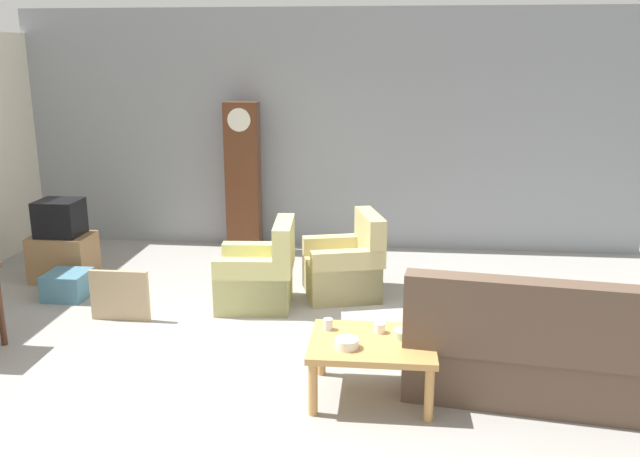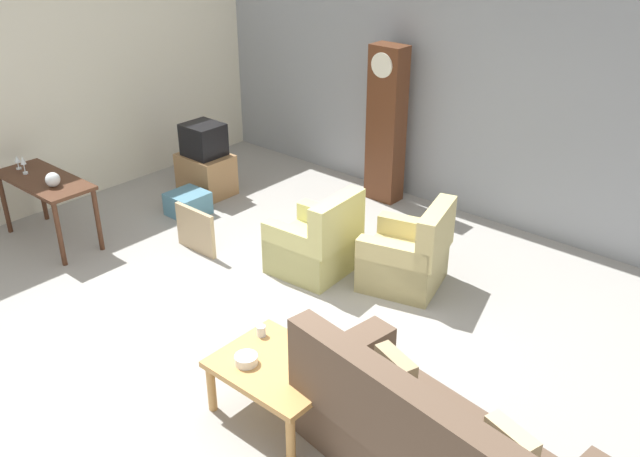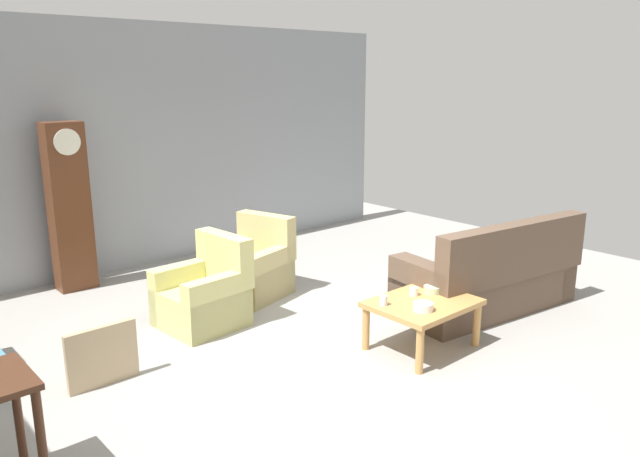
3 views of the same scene
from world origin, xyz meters
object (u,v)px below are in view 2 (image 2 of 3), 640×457
(storage_box_blue, at_px, (188,204))
(cup_white_porcelain, at_px, (297,353))
(armchair_olive_far, at_px, (408,258))
(bowl_white_stacked, at_px, (246,360))
(cup_blue_rimmed, at_px, (261,331))
(tv_crt, at_px, (204,140))
(console_table_dark, at_px, (45,188))
(grandfather_clock, at_px, (386,125))
(framed_picture_leaning, at_px, (195,230))
(glass_dome_cloche, at_px, (53,180))
(wine_glass_mid, at_px, (23,162))
(armchair_olive_near, at_px, (316,245))
(couch_floral, at_px, (433,450))
(wine_glass_tall, at_px, (17,160))
(coffee_table_wood, at_px, (279,371))
(bowl_shallow_green, at_px, (310,369))
(tv_stand_cabinet, at_px, (206,174))

(storage_box_blue, bearing_deg, cup_white_porcelain, -26.36)
(armchair_olive_far, bearing_deg, storage_box_blue, -172.52)
(bowl_white_stacked, bearing_deg, cup_blue_rimmed, 117.17)
(tv_crt, height_order, cup_blue_rimmed, tv_crt)
(console_table_dark, bearing_deg, armchair_olive_far, 27.18)
(grandfather_clock, relative_size, cup_blue_rimmed, 22.14)
(framed_picture_leaning, relative_size, cup_white_porcelain, 7.03)
(tv_crt, bearing_deg, glass_dome_cloche, -90.03)
(storage_box_blue, bearing_deg, wine_glass_mid, -120.37)
(armchair_olive_near, relative_size, cup_white_porcelain, 10.79)
(couch_floral, height_order, bowl_white_stacked, couch_floral)
(cup_white_porcelain, height_order, wine_glass_tall, wine_glass_tall)
(coffee_table_wood, relative_size, cup_white_porcelain, 11.26)
(bowl_white_stacked, relative_size, wine_glass_mid, 0.83)
(cup_blue_rimmed, xyz_separation_m, bowl_shallow_green, (0.60, -0.09, -0.01))
(couch_floral, height_order, framed_picture_leaning, couch_floral)
(tv_crt, distance_m, glass_dome_cloche, 2.12)
(console_table_dark, xyz_separation_m, framed_picture_leaning, (1.45, 0.92, -0.41))
(grandfather_clock, relative_size, wine_glass_mid, 9.30)
(cup_white_porcelain, height_order, wine_glass_mid, wine_glass_mid)
(grandfather_clock, bearing_deg, bowl_shallow_green, -61.31)
(cup_blue_rimmed, xyz_separation_m, bowl_white_stacked, (0.17, -0.33, -0.01))
(bowl_white_stacked, distance_m, bowl_shallow_green, 0.49)
(wine_glass_tall, bearing_deg, grandfather_clock, 53.06)
(couch_floral, distance_m, armchair_olive_near, 3.09)
(armchair_olive_near, xyz_separation_m, coffee_table_wood, (1.24, -1.85, 0.10))
(cup_blue_rimmed, bearing_deg, console_table_dark, 176.79)
(armchair_olive_near, bearing_deg, cup_blue_rimmed, -62.21)
(armchair_olive_far, distance_m, tv_stand_cabinet, 3.37)
(storage_box_blue, distance_m, glass_dome_cloche, 1.71)
(cup_white_porcelain, bearing_deg, wine_glass_mid, 177.87)
(couch_floral, bearing_deg, wine_glass_mid, 178.03)
(couch_floral, bearing_deg, grandfather_clock, 130.01)
(couch_floral, xyz_separation_m, wine_glass_tall, (-5.79, 0.22, 0.54))
(wine_glass_mid, bearing_deg, framed_picture_leaning, 29.66)
(couch_floral, xyz_separation_m, console_table_dark, (-5.32, 0.25, 0.31))
(couch_floral, relative_size, storage_box_blue, 4.93)
(armchair_olive_near, relative_size, cup_blue_rimmed, 10.15)
(storage_box_blue, bearing_deg, grandfather_clock, 52.24)
(armchair_olive_near, height_order, bowl_white_stacked, armchair_olive_near)
(couch_floral, height_order, cup_white_porcelain, couch_floral)
(armchair_olive_near, distance_m, coffee_table_wood, 2.23)
(couch_floral, distance_m, coffee_table_wood, 1.32)
(cup_blue_rimmed, bearing_deg, couch_floral, -1.69)
(armchair_olive_near, xyz_separation_m, grandfather_clock, (-0.58, 2.02, 0.70))
(armchair_olive_near, distance_m, cup_white_porcelain, 2.14)
(tv_stand_cabinet, bearing_deg, bowl_shallow_green, -30.93)
(tv_crt, bearing_deg, wine_glass_tall, -110.02)
(console_table_dark, distance_m, wine_glass_mid, 0.38)
(tv_stand_cabinet, distance_m, storage_box_blue, 0.69)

